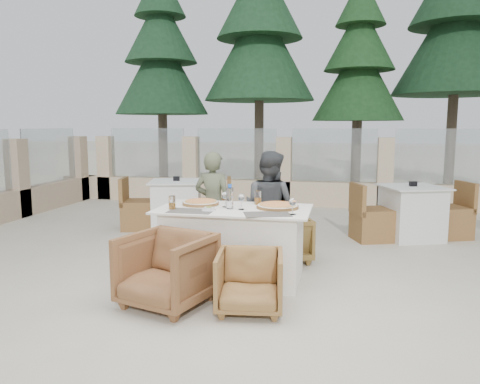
% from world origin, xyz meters
% --- Properties ---
extents(ground, '(80.00, 80.00, 0.00)m').
position_xyz_m(ground, '(0.00, 0.00, 0.00)').
color(ground, beige).
rests_on(ground, ground).
extents(sand_patch, '(30.00, 16.00, 0.01)m').
position_xyz_m(sand_patch, '(0.00, 14.00, 0.01)').
color(sand_patch, beige).
rests_on(sand_patch, ground).
extents(perimeter_wall_far, '(10.00, 0.34, 1.60)m').
position_xyz_m(perimeter_wall_far, '(0.00, 4.80, 0.80)').
color(perimeter_wall_far, beige).
rests_on(perimeter_wall_far, ground).
extents(pine_far_left, '(2.42, 2.42, 5.50)m').
position_xyz_m(pine_far_left, '(-3.50, 7.00, 2.75)').
color(pine_far_left, '#1C4225').
rests_on(pine_far_left, ground).
extents(pine_mid_left, '(2.86, 2.86, 6.50)m').
position_xyz_m(pine_mid_left, '(-1.00, 7.50, 3.25)').
color(pine_mid_left, '#1E4726').
rests_on(pine_mid_left, ground).
extents(pine_centre, '(2.20, 2.20, 5.00)m').
position_xyz_m(pine_centre, '(1.50, 7.20, 2.50)').
color(pine_centre, '#1E4820').
rests_on(pine_centre, ground).
extents(pine_mid_right, '(2.99, 2.99, 6.80)m').
position_xyz_m(pine_mid_right, '(3.80, 7.80, 3.40)').
color(pine_mid_right, '#183A1F').
rests_on(pine_mid_right, ground).
extents(dining_table, '(1.60, 0.90, 0.77)m').
position_xyz_m(dining_table, '(0.06, -0.04, 0.39)').
color(dining_table, white).
rests_on(dining_table, ground).
extents(placemat_near_left, '(0.45, 0.30, 0.00)m').
position_xyz_m(placemat_near_left, '(-0.32, -0.30, 0.77)').
color(placemat_near_left, '#5A544D').
rests_on(placemat_near_left, dining_table).
extents(placemat_near_right, '(0.52, 0.42, 0.00)m').
position_xyz_m(placemat_near_right, '(0.46, -0.31, 0.77)').
color(placemat_near_right, '#544F48').
rests_on(placemat_near_right, dining_table).
extents(pizza_left, '(0.52, 0.52, 0.05)m').
position_xyz_m(pizza_left, '(-0.34, 0.09, 0.80)').
color(pizza_left, '#D74F1D').
rests_on(pizza_left, dining_table).
extents(pizza_right, '(0.50, 0.50, 0.06)m').
position_xyz_m(pizza_right, '(0.51, 0.06, 0.80)').
color(pizza_right, '#D74D1D').
rests_on(pizza_right, dining_table).
extents(water_bottle, '(0.08, 0.08, 0.26)m').
position_xyz_m(water_bottle, '(0.03, -0.07, 0.90)').
color(water_bottle, '#B7DCF0').
rests_on(water_bottle, dining_table).
extents(wine_glass_centre, '(0.09, 0.09, 0.18)m').
position_xyz_m(wine_glass_centre, '(-0.04, 0.01, 0.86)').
color(wine_glass_centre, white).
rests_on(wine_glass_centre, dining_table).
extents(wine_glass_near, '(0.08, 0.08, 0.18)m').
position_xyz_m(wine_glass_near, '(0.16, -0.11, 0.86)').
color(wine_glass_near, white).
rests_on(wine_glass_near, dining_table).
extents(wine_glass_corner, '(0.10, 0.10, 0.18)m').
position_xyz_m(wine_glass_corner, '(0.70, -0.27, 0.86)').
color(wine_glass_corner, white).
rests_on(wine_glass_corner, dining_table).
extents(beer_glass_left, '(0.09, 0.09, 0.14)m').
position_xyz_m(beer_glass_left, '(-0.55, -0.24, 0.84)').
color(beer_glass_left, orange).
rests_on(beer_glass_left, dining_table).
extents(beer_glass_right, '(0.08, 0.08, 0.15)m').
position_xyz_m(beer_glass_right, '(0.27, 0.25, 0.85)').
color(beer_glass_right, '#C1721B').
rests_on(beer_glass_right, dining_table).
extents(olive_dish, '(0.14, 0.14, 0.04)m').
position_xyz_m(olive_dish, '(-0.16, -0.23, 0.79)').
color(olive_dish, silver).
rests_on(olive_dish, dining_table).
extents(armchair_far_left, '(0.87, 0.89, 0.63)m').
position_xyz_m(armchair_far_left, '(-0.44, 0.86, 0.31)').
color(armchair_far_left, '#9A6738').
rests_on(armchair_far_left, ground).
extents(armchair_far_right, '(0.78, 0.79, 0.55)m').
position_xyz_m(armchair_far_right, '(0.50, 0.75, 0.28)').
color(armchair_far_right, brown).
rests_on(armchair_far_right, ground).
extents(armchair_near_left, '(0.90, 0.91, 0.67)m').
position_xyz_m(armchair_near_left, '(-0.37, -0.90, 0.34)').
color(armchair_near_left, brown).
rests_on(armchair_near_left, ground).
extents(armchair_near_right, '(0.65, 0.67, 0.54)m').
position_xyz_m(armchair_near_right, '(0.39, -0.86, 0.27)').
color(armchair_near_right, olive).
rests_on(armchair_near_right, ground).
extents(diner_left, '(0.52, 0.38, 1.33)m').
position_xyz_m(diner_left, '(-0.38, 0.72, 0.66)').
color(diner_left, '#575D43').
rests_on(diner_left, ground).
extents(diner_right, '(0.79, 0.71, 1.34)m').
position_xyz_m(diner_right, '(0.34, 0.60, 0.67)').
color(diner_right, '#3D4043').
rests_on(diner_right, ground).
extents(bg_table_a, '(1.79, 1.19, 0.77)m').
position_xyz_m(bg_table_a, '(-1.38, 2.16, 0.39)').
color(bg_table_a, white).
rests_on(bg_table_a, ground).
extents(bg_table_b, '(1.82, 1.34, 0.77)m').
position_xyz_m(bg_table_b, '(2.17, 2.25, 0.39)').
color(bg_table_b, silver).
rests_on(bg_table_b, ground).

